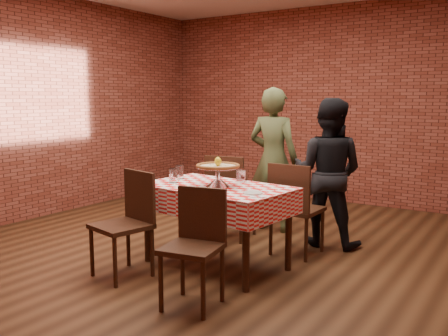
{
  "coord_description": "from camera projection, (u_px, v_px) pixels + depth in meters",
  "views": [
    {
      "loc": [
        2.7,
        -4.01,
        1.55
      ],
      "look_at": [
        0.28,
        -0.29,
        0.91
      ],
      "focal_mm": 39.1,
      "sensor_mm": 36.0,
      "label": 1
    }
  ],
  "objects": [
    {
      "name": "ground",
      "position": [
        217.0,
        250.0,
        5.0
      ],
      "size": [
        6.0,
        6.0,
        0.0
      ],
      "primitive_type": "plane",
      "color": "black",
      "rests_on": "ground"
    },
    {
      "name": "back_wall",
      "position": [
        328.0,
        105.0,
        7.28
      ],
      "size": [
        5.5,
        0.0,
        5.5
      ],
      "primitive_type": "plane",
      "rotation": [
        1.57,
        0.0,
        0.0
      ],
      "color": "maroon",
      "rests_on": "ground"
    },
    {
      "name": "table",
      "position": [
        216.0,
        226.0,
        4.5
      ],
      "size": [
        1.41,
        0.94,
        0.75
      ],
      "primitive_type": "cube",
      "rotation": [
        0.0,
        0.0,
        -0.11
      ],
      "color": "#381D10",
      "rests_on": "ground"
    },
    {
      "name": "tablecloth",
      "position": [
        216.0,
        198.0,
        4.46
      ],
      "size": [
        1.45,
        0.98,
        0.23
      ],
      "primitive_type": null,
      "rotation": [
        0.0,
        0.0,
        -0.11
      ],
      "color": "red",
      "rests_on": "table"
    },
    {
      "name": "pizza_stand",
      "position": [
        218.0,
        177.0,
        4.4
      ],
      "size": [
        0.43,
        0.43,
        0.18
      ],
      "primitive_type": null,
      "rotation": [
        0.0,
        0.0,
        0.1
      ],
      "color": "silver",
      "rests_on": "tablecloth"
    },
    {
      "name": "pizza",
      "position": [
        218.0,
        167.0,
        4.39
      ],
      "size": [
        0.44,
        0.44,
        0.03
      ],
      "primitive_type": "cylinder",
      "rotation": [
        0.0,
        0.0,
        0.1
      ],
      "color": "beige",
      "rests_on": "pizza_stand"
    },
    {
      "name": "lemon",
      "position": [
        218.0,
        162.0,
        4.38
      ],
      "size": [
        0.07,
        0.07,
        0.08
      ],
      "primitive_type": "ellipsoid",
      "rotation": [
        0.0,
        0.0,
        0.1
      ],
      "color": "yellow",
      "rests_on": "pizza"
    },
    {
      "name": "water_glass_left",
      "position": [
        174.0,
        176.0,
        4.6
      ],
      "size": [
        0.09,
        0.09,
        0.13
      ],
      "primitive_type": "cylinder",
      "rotation": [
        0.0,
        0.0,
        -0.11
      ],
      "color": "white",
      "rests_on": "tablecloth"
    },
    {
      "name": "water_glass_right",
      "position": [
        180.0,
        172.0,
        4.82
      ],
      "size": [
        0.09,
        0.09,
        0.13
      ],
      "primitive_type": "cylinder",
      "rotation": [
        0.0,
        0.0,
        -0.11
      ],
      "color": "white",
      "rests_on": "tablecloth"
    },
    {
      "name": "side_plate",
      "position": [
        253.0,
        193.0,
        4.08
      ],
      "size": [
        0.18,
        0.18,
        0.01
      ],
      "primitive_type": "cylinder",
      "rotation": [
        0.0,
        0.0,
        -0.11
      ],
      "color": "white",
      "rests_on": "tablecloth"
    },
    {
      "name": "sweetener_packet_a",
      "position": [
        254.0,
        197.0,
        3.92
      ],
      "size": [
        0.05,
        0.04,
        0.0
      ],
      "primitive_type": "cube",
      "rotation": [
        0.0,
        0.0,
        -0.03
      ],
      "color": "white",
      "rests_on": "tablecloth"
    },
    {
      "name": "sweetener_packet_b",
      "position": [
        261.0,
        197.0,
        3.92
      ],
      "size": [
        0.06,
        0.05,
        0.0
      ],
      "primitive_type": "cube",
      "rotation": [
        0.0,
        0.0,
        -0.35
      ],
      "color": "white",
      "rests_on": "tablecloth"
    },
    {
      "name": "condiment_caddy",
      "position": [
        242.0,
        175.0,
        4.63
      ],
      "size": [
        0.11,
        0.09,
        0.13
      ],
      "primitive_type": "cube",
      "rotation": [
        0.0,
        0.0,
        0.26
      ],
      "color": "silver",
      "rests_on": "tablecloth"
    },
    {
      "name": "chair_near_left",
      "position": [
        121.0,
        225.0,
        4.22
      ],
      "size": [
        0.52,
        0.52,
        0.92
      ],
      "primitive_type": null,
      "rotation": [
        0.0,
        0.0,
        -0.22
      ],
      "color": "#381D10",
      "rests_on": "ground"
    },
    {
      "name": "chair_near_right",
      "position": [
        192.0,
        250.0,
        3.6
      ],
      "size": [
        0.47,
        0.47,
        0.88
      ],
      "primitive_type": null,
      "rotation": [
        0.0,
        0.0,
        0.18
      ],
      "color": "#381D10",
      "rests_on": "ground"
    },
    {
      "name": "chair_far_left",
      "position": [
        232.0,
        196.0,
        5.42
      ],
      "size": [
        0.51,
        0.51,
        0.94
      ],
      "primitive_type": null,
      "rotation": [
        0.0,
        0.0,
        3.29
      ],
      "color": "#381D10",
      "rests_on": "ground"
    },
    {
      "name": "chair_far_right",
      "position": [
        297.0,
        208.0,
        4.85
      ],
      "size": [
        0.45,
        0.45,
        0.92
      ],
      "primitive_type": null,
      "rotation": [
        0.0,
        0.0,
        3.12
      ],
      "color": "#381D10",
      "rests_on": "ground"
    },
    {
      "name": "diner_olive",
      "position": [
        273.0,
        160.0,
        5.69
      ],
      "size": [
        0.62,
        0.41,
        1.67
      ],
      "primitive_type": "imported",
      "rotation": [
        0.0,
        0.0,
        3.16
      ],
      "color": "#424A28",
      "rests_on": "ground"
    },
    {
      "name": "diner_black",
      "position": [
        328.0,
        173.0,
        5.11
      ],
      "size": [
        0.81,
        0.66,
        1.55
      ],
      "primitive_type": "imported",
      "rotation": [
        0.0,
        0.0,
        3.23
      ],
      "color": "black",
      "rests_on": "ground"
    }
  ]
}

